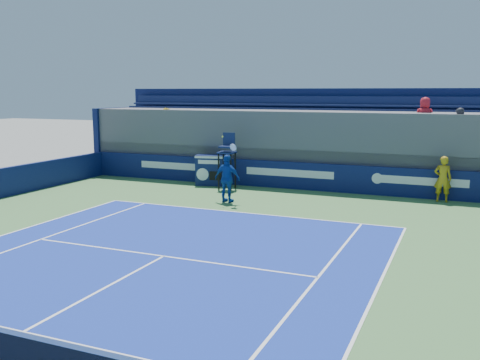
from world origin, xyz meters
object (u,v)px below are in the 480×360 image
at_px(match_clock, 211,169).
at_px(tennis_player, 227,178).
at_px(umpire_chair, 227,155).
at_px(ball_person, 443,179).

bearing_deg(match_clock, tennis_player, -54.65).
xyz_separation_m(match_clock, tennis_player, (2.30, -3.24, 0.20)).
bearing_deg(tennis_player, match_clock, 125.35).
relative_size(match_clock, umpire_chair, 0.58).
bearing_deg(umpire_chair, ball_person, 4.73).
distance_m(ball_person, umpire_chair, 8.87).
relative_size(ball_person, umpire_chair, 0.72).
relative_size(ball_person, tennis_player, 0.70).
bearing_deg(tennis_player, umpire_chair, 114.46).
bearing_deg(tennis_player, ball_person, 23.62).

